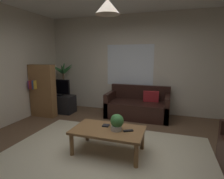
{
  "coord_description": "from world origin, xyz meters",
  "views": [
    {
      "loc": [
        0.97,
        -2.65,
        1.63
      ],
      "look_at": [
        0.0,
        0.3,
        1.05
      ],
      "focal_mm": 29.21,
      "sensor_mm": 36.0,
      "label": 1
    }
  ],
  "objects_px": {
    "coffee_table": "(108,132)",
    "book_on_table_0": "(106,126)",
    "tv_stand": "(59,104)",
    "potted_palm_corner": "(64,88)",
    "pendant_lamp": "(108,7)",
    "bookshelf_corner": "(42,91)",
    "potted_plant_on_table": "(117,121)",
    "remote_on_table_0": "(128,131)",
    "couch_under_window": "(138,107)",
    "tv": "(58,87)"
  },
  "relations": [
    {
      "from": "remote_on_table_0",
      "to": "bookshelf_corner",
      "type": "xyz_separation_m",
      "value": [
        -2.64,
        1.22,
        0.28
      ]
    },
    {
      "from": "tv_stand",
      "to": "bookshelf_corner",
      "type": "height_order",
      "value": "bookshelf_corner"
    },
    {
      "from": "book_on_table_0",
      "to": "bookshelf_corner",
      "type": "relative_size",
      "value": 0.08
    },
    {
      "from": "potted_palm_corner",
      "to": "potted_plant_on_table",
      "type": "bearing_deg",
      "value": -42.07
    },
    {
      "from": "potted_palm_corner",
      "to": "bookshelf_corner",
      "type": "relative_size",
      "value": 1.07
    },
    {
      "from": "couch_under_window",
      "to": "remote_on_table_0",
      "type": "height_order",
      "value": "couch_under_window"
    },
    {
      "from": "potted_palm_corner",
      "to": "book_on_table_0",
      "type": "bearing_deg",
      "value": -43.56
    },
    {
      "from": "tv",
      "to": "bookshelf_corner",
      "type": "height_order",
      "value": "bookshelf_corner"
    },
    {
      "from": "coffee_table",
      "to": "bookshelf_corner",
      "type": "bearing_deg",
      "value": 151.71
    },
    {
      "from": "couch_under_window",
      "to": "bookshelf_corner",
      "type": "relative_size",
      "value": 1.17
    },
    {
      "from": "potted_plant_on_table",
      "to": "pendant_lamp",
      "type": "xyz_separation_m",
      "value": [
        -0.15,
        -0.01,
        1.78
      ]
    },
    {
      "from": "book_on_table_0",
      "to": "tv",
      "type": "relative_size",
      "value": 0.15
    },
    {
      "from": "potted_plant_on_table",
      "to": "tv_stand",
      "type": "relative_size",
      "value": 0.3
    },
    {
      "from": "couch_under_window",
      "to": "bookshelf_corner",
      "type": "xyz_separation_m",
      "value": [
        -2.45,
        -0.74,
        0.43
      ]
    },
    {
      "from": "potted_palm_corner",
      "to": "pendant_lamp",
      "type": "relative_size",
      "value": 2.82
    },
    {
      "from": "pendant_lamp",
      "to": "book_on_table_0",
      "type": "bearing_deg",
      "value": 126.43
    },
    {
      "from": "coffee_table",
      "to": "remote_on_table_0",
      "type": "distance_m",
      "value": 0.35
    },
    {
      "from": "remote_on_table_0",
      "to": "tv",
      "type": "height_order",
      "value": "tv"
    },
    {
      "from": "coffee_table",
      "to": "tv_stand",
      "type": "xyz_separation_m",
      "value": [
        -2.11,
        1.7,
        -0.11
      ]
    },
    {
      "from": "coffee_table",
      "to": "tv_stand",
      "type": "height_order",
      "value": "tv_stand"
    },
    {
      "from": "couch_under_window",
      "to": "potted_palm_corner",
      "type": "xyz_separation_m",
      "value": [
        -2.39,
        0.19,
        0.37
      ]
    },
    {
      "from": "coffee_table",
      "to": "book_on_table_0",
      "type": "distance_m",
      "value": 0.15
    },
    {
      "from": "couch_under_window",
      "to": "potted_plant_on_table",
      "type": "distance_m",
      "value": 1.99
    },
    {
      "from": "book_on_table_0",
      "to": "tv_stand",
      "type": "distance_m",
      "value": 2.58
    },
    {
      "from": "remote_on_table_0",
      "to": "coffee_table",
      "type": "bearing_deg",
      "value": -117.97
    },
    {
      "from": "remote_on_table_0",
      "to": "potted_plant_on_table",
      "type": "relative_size",
      "value": 0.59
    },
    {
      "from": "tv_stand",
      "to": "pendant_lamp",
      "type": "distance_m",
      "value": 3.43
    },
    {
      "from": "potted_palm_corner",
      "to": "bookshelf_corner",
      "type": "distance_m",
      "value": 0.93
    },
    {
      "from": "tv",
      "to": "potted_palm_corner",
      "type": "distance_m",
      "value": 0.51
    },
    {
      "from": "coffee_table",
      "to": "pendant_lamp",
      "type": "distance_m",
      "value": 1.99
    },
    {
      "from": "pendant_lamp",
      "to": "bookshelf_corner",
      "type": "bearing_deg",
      "value": 151.71
    },
    {
      "from": "couch_under_window",
      "to": "book_on_table_0",
      "type": "bearing_deg",
      "value": -97.04
    },
    {
      "from": "tv",
      "to": "potted_palm_corner",
      "type": "relative_size",
      "value": 0.5
    },
    {
      "from": "coffee_table",
      "to": "pendant_lamp",
      "type": "height_order",
      "value": "pendant_lamp"
    },
    {
      "from": "couch_under_window",
      "to": "remote_on_table_0",
      "type": "xyz_separation_m",
      "value": [
        0.2,
        -1.96,
        0.15
      ]
    },
    {
      "from": "coffee_table",
      "to": "tv_stand",
      "type": "relative_size",
      "value": 1.32
    },
    {
      "from": "potted_palm_corner",
      "to": "couch_under_window",
      "type": "bearing_deg",
      "value": -4.46
    },
    {
      "from": "book_on_table_0",
      "to": "pendant_lamp",
      "type": "height_order",
      "value": "pendant_lamp"
    },
    {
      "from": "bookshelf_corner",
      "to": "potted_palm_corner",
      "type": "bearing_deg",
      "value": 86.2
    },
    {
      "from": "bookshelf_corner",
      "to": "couch_under_window",
      "type": "bearing_deg",
      "value": 16.76
    },
    {
      "from": "tv",
      "to": "potted_palm_corner",
      "type": "bearing_deg",
      "value": 104.33
    },
    {
      "from": "coffee_table",
      "to": "bookshelf_corner",
      "type": "height_order",
      "value": "bookshelf_corner"
    },
    {
      "from": "book_on_table_0",
      "to": "tv",
      "type": "distance_m",
      "value": 2.58
    },
    {
      "from": "coffee_table",
      "to": "book_on_table_0",
      "type": "xyz_separation_m",
      "value": [
        -0.08,
        0.11,
        0.07
      ]
    },
    {
      "from": "couch_under_window",
      "to": "bookshelf_corner",
      "type": "distance_m",
      "value": 2.59
    },
    {
      "from": "tv",
      "to": "book_on_table_0",
      "type": "bearing_deg",
      "value": -37.58
    },
    {
      "from": "coffee_table",
      "to": "book_on_table_0",
      "type": "height_order",
      "value": "book_on_table_0"
    },
    {
      "from": "bookshelf_corner",
      "to": "tv_stand",
      "type": "bearing_deg",
      "value": 67.95
    },
    {
      "from": "bookshelf_corner",
      "to": "pendant_lamp",
      "type": "relative_size",
      "value": 2.64
    },
    {
      "from": "couch_under_window",
      "to": "potted_palm_corner",
      "type": "distance_m",
      "value": 2.42
    }
  ]
}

